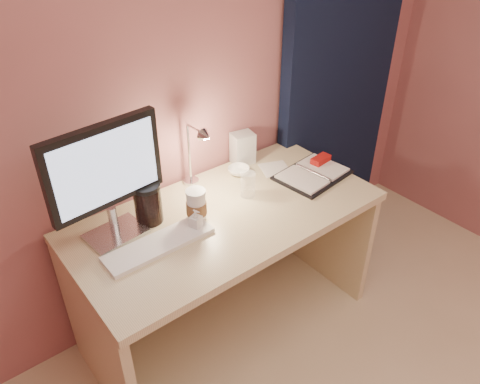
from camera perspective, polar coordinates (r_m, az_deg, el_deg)
room at (r=2.71m, az=10.85°, el=15.21°), size 3.50×3.50×3.50m
desk at (r=2.29m, az=-2.71°, el=-6.21°), size 1.40×0.70×0.73m
monitor at (r=1.86m, az=-16.17°, el=2.17°), size 0.48×0.19×0.51m
keyboard at (r=1.94m, az=-9.83°, el=-6.28°), size 0.46×0.14×0.02m
planner at (r=2.38m, az=8.91°, el=2.32°), size 0.38×0.30×0.05m
paper_b at (r=2.42m, az=4.30°, el=2.83°), size 0.18×0.18×0.00m
coffee_cup at (r=2.03m, az=-5.34°, el=-1.67°), size 0.09×0.09×0.15m
clear_cup at (r=2.18m, az=0.97°, el=0.94°), size 0.07×0.07×0.12m
bowl at (r=2.37m, az=-0.15°, el=2.61°), size 0.14×0.14×0.03m
lotion_bottle at (r=1.98m, az=-5.42°, el=-3.43°), size 0.06×0.06×0.10m
dark_jar at (r=2.04m, az=-11.13°, el=-1.52°), size 0.12×0.12×0.17m
product_box at (r=2.43m, az=0.33°, el=5.37°), size 0.13×0.11×0.17m
desk_lamp at (r=2.15m, az=-5.19°, el=4.91°), size 0.08×0.20×0.33m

